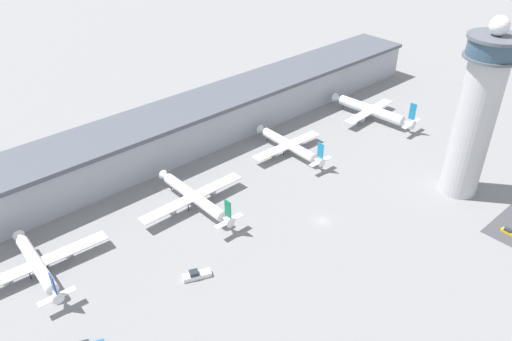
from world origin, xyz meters
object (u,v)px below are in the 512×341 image
Objects in this scene: airplane_gate_charlie at (289,145)px; service_truck_fuel at (196,275)px; control_tower at (477,113)px; airplane_gate_delta at (371,111)px; airplane_gate_bravo at (194,197)px; car_red_hatchback at (508,231)px; airplane_gate_alpha at (37,265)px.

airplane_gate_charlie is 75.28m from service_truck_fuel.
control_tower is 1.48× the size of airplane_gate_delta.
airplane_gate_charlie is (49.19, 4.42, -0.57)m from airplane_gate_bravo.
car_red_hatchback is (-10.19, -23.15, -29.57)m from control_tower.
control_tower reaches higher than service_truck_fuel.
car_red_hatchback is (65.59, -76.76, -3.84)m from airplane_gate_bravo.
car_red_hatchback is at bearing -78.58° from airplane_gate_charlie.
service_truck_fuel is at bearing 164.38° from control_tower.
airplane_gate_charlie reaches higher than service_truck_fuel.
service_truck_fuel is at bearing 149.61° from car_red_hatchback.
airplane_gate_charlie is (100.86, 0.99, -0.08)m from airplane_gate_alpha.
control_tower is 14.75× the size of car_red_hatchback.
airplane_gate_charlie reaches higher than airplane_gate_alpha.
service_truck_fuel is 2.01× the size of car_red_hatchback.
airplane_gate_alpha is (-127.44, 57.04, -26.22)m from control_tower.
service_truck_fuel reaches higher than car_red_hatchback.
airplane_gate_bravo is at bearing -179.10° from airplane_gate_delta.
airplane_gate_alpha is at bearing 155.89° from control_tower.
airplane_gate_delta is at bearing 67.28° from car_red_hatchback.
service_truck_fuel is (-19.11, -27.08, -3.56)m from airplane_gate_bravo.
airplane_gate_alpha is 4.95× the size of service_truck_fuel.
car_red_hatchback is (-32.79, -78.31, -3.64)m from airplane_gate_delta.
airplane_gate_bravo is 98.40m from airplane_gate_delta.
control_tower is 1.48× the size of airplane_gate_alpha.
airplane_gate_alpha is 1.00× the size of airplane_gate_delta.
airplane_gate_bravo is 1.10× the size of airplane_gate_charlie.
airplane_gate_alpha is 100.86m from airplane_gate_charlie.
control_tower reaches higher than airplane_gate_delta.
control_tower is 65.01m from airplane_gate_delta.
control_tower is at bearing -15.62° from service_truck_fuel.
service_truck_fuel is at bearing -43.15° from airplane_gate_alpha.
control_tower reaches higher than airplane_gate_alpha.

